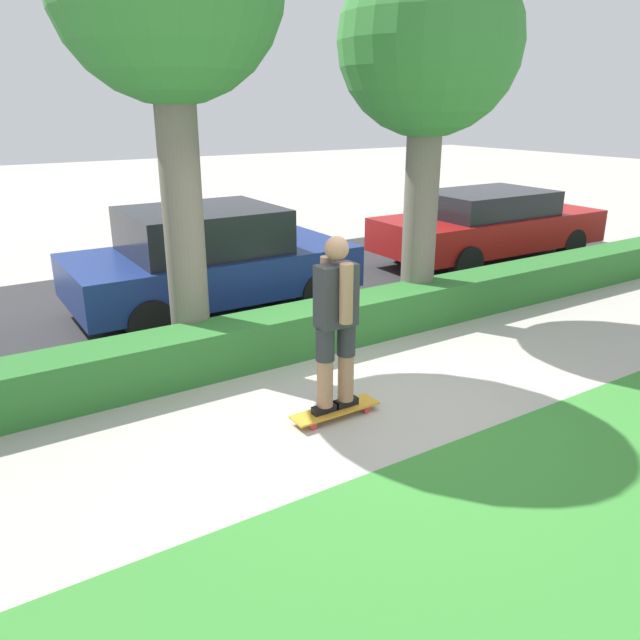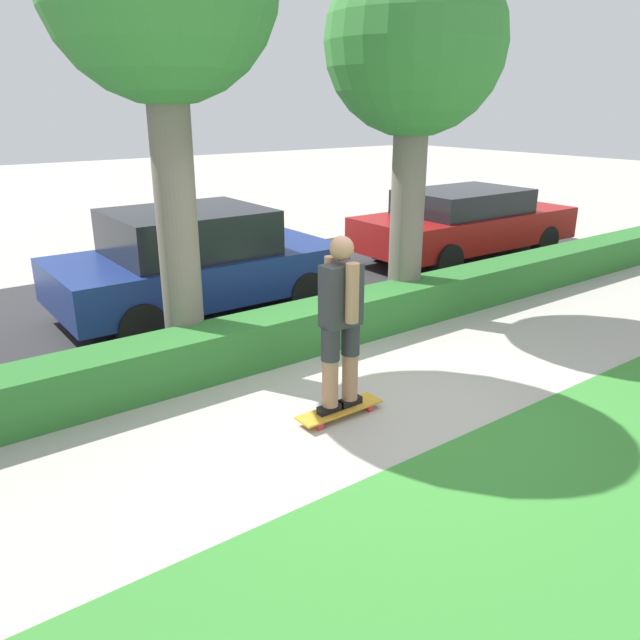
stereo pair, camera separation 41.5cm
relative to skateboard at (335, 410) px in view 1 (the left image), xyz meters
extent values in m
plane|color=#ADA89E|center=(0.39, 0.03, -0.07)|extent=(60.00, 60.00, 0.00)
cube|color=#2D2D30|center=(0.39, 4.23, -0.07)|extent=(18.17, 5.00, 0.01)
cube|color=#2D702D|center=(0.39, 1.63, 0.20)|extent=(18.17, 0.60, 0.54)
cube|color=gold|center=(0.00, 0.00, 0.01)|extent=(0.90, 0.24, 0.02)
cylinder|color=red|center=(0.31, -0.09, -0.04)|extent=(0.07, 0.04, 0.07)
cylinder|color=red|center=(0.31, 0.09, -0.04)|extent=(0.07, 0.04, 0.07)
cylinder|color=red|center=(-0.31, -0.09, -0.04)|extent=(0.07, 0.04, 0.07)
cylinder|color=red|center=(-0.31, 0.09, -0.04)|extent=(0.07, 0.04, 0.07)
cube|color=black|center=(-0.12, 0.00, 0.05)|extent=(0.26, 0.09, 0.07)
cylinder|color=#A37556|center=(-0.12, 0.00, 0.48)|extent=(0.15, 0.15, 0.78)
cylinder|color=#2D2D33|center=(-0.12, 0.00, 0.71)|extent=(0.18, 0.18, 0.31)
cube|color=black|center=(0.12, 0.00, 0.05)|extent=(0.26, 0.09, 0.07)
cylinder|color=#A37556|center=(0.12, 0.00, 0.48)|extent=(0.15, 0.15, 0.78)
cylinder|color=#2D2D33|center=(0.12, 0.00, 0.71)|extent=(0.18, 0.18, 0.31)
cube|color=#333338|center=(0.00, 0.00, 1.16)|extent=(0.37, 0.20, 0.58)
cylinder|color=#A37556|center=(0.00, -0.16, 1.21)|extent=(0.12, 0.12, 0.54)
cylinder|color=#A37556|center=(0.00, 0.16, 1.21)|extent=(0.12, 0.12, 0.54)
sphere|color=#A37556|center=(0.00, 0.00, 1.59)|extent=(0.22, 0.22, 0.22)
cylinder|color=#70665B|center=(-0.63, 2.06, 1.61)|extent=(0.44, 0.44, 3.36)
cylinder|color=#70665B|center=(2.66, 1.90, 1.41)|extent=(0.46, 0.46, 2.96)
sphere|color=#387F38|center=(2.66, 1.90, 3.52)|extent=(2.31, 2.31, 2.31)
cube|color=navy|center=(0.35, 3.70, 0.53)|extent=(3.98, 1.98, 0.59)
cube|color=black|center=(0.24, 3.70, 1.13)|extent=(2.07, 1.73, 0.60)
cylinder|color=black|center=(1.58, 2.81, 0.23)|extent=(0.61, 0.23, 0.61)
cylinder|color=black|center=(1.58, 4.60, 0.23)|extent=(0.61, 0.23, 0.61)
cylinder|color=black|center=(-0.87, 2.81, 0.23)|extent=(0.61, 0.23, 0.61)
cylinder|color=black|center=(-0.87, 4.60, 0.23)|extent=(0.61, 0.23, 0.61)
cube|color=maroon|center=(5.97, 3.66, 0.54)|extent=(4.53, 1.88, 0.60)
cube|color=black|center=(5.84, 3.66, 1.05)|extent=(2.37, 1.62, 0.44)
cylinder|color=black|center=(7.37, 2.83, 0.24)|extent=(0.62, 0.21, 0.62)
cylinder|color=black|center=(7.37, 4.48, 0.24)|extent=(0.62, 0.21, 0.62)
cylinder|color=black|center=(4.58, 2.83, 0.24)|extent=(0.62, 0.21, 0.62)
cylinder|color=black|center=(4.58, 4.48, 0.24)|extent=(0.62, 0.21, 0.62)
camera|label=1|loc=(-3.03, -4.45, 2.80)|focal=35.00mm
camera|label=2|loc=(-3.37, -4.22, 2.80)|focal=35.00mm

